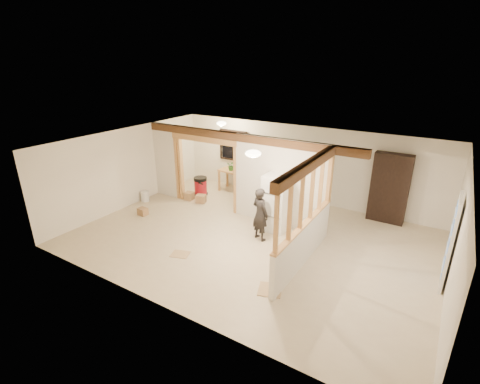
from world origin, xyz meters
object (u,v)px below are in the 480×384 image
Objects in this scene: woman at (260,214)px; work_table at (236,181)px; shop_vac at (201,186)px; refrigerator at (276,203)px; bookshelf at (389,188)px.

woman is 3.60m from work_table.
work_table is at bearing -29.05° from woman.
work_table is 1.91× the size of shop_vac.
refrigerator is 0.73m from woman.
refrigerator is at bearing -16.41° from shop_vac.
work_table is (-2.41, 2.65, -0.33)m from woman.
bookshelf is (2.60, 2.91, 0.30)m from woman.
work_table is at bearing 142.43° from refrigerator.
woman is (-0.10, -0.72, -0.08)m from refrigerator.
woman reaches higher than shop_vac.
work_table reaches higher than shop_vac.
woman is 3.74m from shop_vac.
bookshelf reaches higher than refrigerator.
bookshelf reaches higher than work_table.
woman is at bearing -131.80° from bookshelf.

